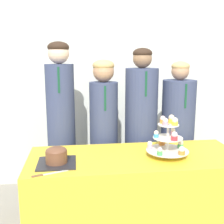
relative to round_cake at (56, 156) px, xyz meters
name	(u,v)px	position (x,y,z in m)	size (l,w,h in m)	color
wall_back	(114,65)	(0.58, 1.28, 0.58)	(9.00, 0.06, 2.70)	silver
table	(135,199)	(0.58, 0.09, -0.41)	(1.61, 0.64, 0.71)	yellow
round_cake	(56,156)	(0.00, 0.00, 0.00)	(0.27, 0.27, 0.12)	#232328
cake_knife	(44,175)	(-0.07, -0.18, -0.05)	(0.23, 0.10, 0.01)	silver
cupcake_stand	(168,138)	(0.82, 0.04, 0.08)	(0.31, 0.31, 0.31)	silver
student_0	(61,131)	(0.01, 0.65, 0.00)	(0.26, 0.26, 1.58)	#384266
student_1	(104,138)	(0.40, 0.65, -0.07)	(0.26, 0.27, 1.42)	#384266
student_2	(141,134)	(0.76, 0.65, -0.05)	(0.31, 0.31, 1.52)	#384266
student_3	(177,139)	(1.12, 0.65, -0.11)	(0.32, 0.32, 1.40)	#384266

